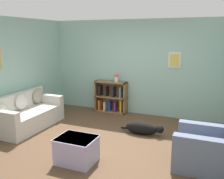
{
  "coord_description": "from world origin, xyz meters",
  "views": [
    {
      "loc": [
        1.98,
        -4.36,
        2.17
      ],
      "look_at": [
        0.0,
        0.4,
        1.05
      ],
      "focal_mm": 40.0,
      "sensor_mm": 36.0,
      "label": 1
    }
  ],
  "objects": [
    {
      "name": "vase",
      "position": [
        -0.55,
        2.04,
        1.05
      ],
      "size": [
        0.13,
        0.13,
        0.27
      ],
      "color": "silver",
      "rests_on": "bookshelf"
    },
    {
      "name": "recliner_chair",
      "position": [
        1.99,
        -0.21,
        0.35
      ],
      "size": [
        0.95,
        0.86,
        1.0
      ],
      "color": "slate",
      "rests_on": "ground_plane"
    },
    {
      "name": "wall_left",
      "position": [
        -2.55,
        -0.0,
        1.3
      ],
      "size": [
        0.13,
        5.0,
        2.6
      ],
      "color": "#93BCB2",
      "rests_on": "ground_plane"
    },
    {
      "name": "bookshelf",
      "position": [
        -0.72,
        2.06,
        0.42
      ],
      "size": [
        0.93,
        0.29,
        0.89
      ],
      "color": "olive",
      "rests_on": "ground_plane"
    },
    {
      "name": "wall_back",
      "position": [
        0.0,
        2.25,
        1.3
      ],
      "size": [
        5.6,
        0.13,
        2.6
      ],
      "color": "#93BCB2",
      "rests_on": "ground_plane"
    },
    {
      "name": "couch",
      "position": [
        -2.09,
        0.14,
        0.31
      ],
      "size": [
        0.81,
        1.74,
        0.81
      ],
      "color": "beige",
      "rests_on": "ground_plane"
    },
    {
      "name": "coffee_table",
      "position": [
        -0.12,
        -0.91,
        0.24
      ],
      "size": [
        0.67,
        0.55,
        0.46
      ],
      "color": "#ADA3CC",
      "rests_on": "ground_plane"
    },
    {
      "name": "ground_plane",
      "position": [
        0.0,
        0.0,
        0.0
      ],
      "size": [
        14.0,
        14.0,
        0.0
      ],
      "primitive_type": "plane",
      "color": "brown"
    },
    {
      "name": "dog",
      "position": [
        0.6,
        0.76,
        0.14
      ],
      "size": [
        1.02,
        0.25,
        0.28
      ],
      "color": "black",
      "rests_on": "ground_plane"
    }
  ]
}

